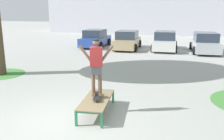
{
  "coord_description": "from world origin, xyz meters",
  "views": [
    {
      "loc": [
        3.23,
        -5.56,
        3.0
      ],
      "look_at": [
        0.69,
        2.25,
        1.0
      ],
      "focal_mm": 38.54,
      "sensor_mm": 36.0,
      "label": 1
    }
  ],
  "objects_px": {
    "car_tan": "(127,41)",
    "car_silver": "(205,43)",
    "skateboard": "(97,96)",
    "skate_box": "(97,100)",
    "car_white": "(165,41)",
    "car_blue": "(95,39)",
    "skater": "(96,63)"
  },
  "relations": [
    {
      "from": "skater",
      "to": "skate_box",
      "type": "bearing_deg",
      "value": -81.27
    },
    {
      "from": "skateboard",
      "to": "skate_box",
      "type": "bearing_deg",
      "value": -81.68
    },
    {
      "from": "car_tan",
      "to": "car_blue",
      "type": "bearing_deg",
      "value": 171.81
    },
    {
      "from": "car_blue",
      "to": "car_tan",
      "type": "relative_size",
      "value": 1.0
    },
    {
      "from": "skateboard",
      "to": "car_silver",
      "type": "xyz_separation_m",
      "value": [
        3.64,
        12.89,
        0.15
      ]
    },
    {
      "from": "car_silver",
      "to": "car_tan",
      "type": "bearing_deg",
      "value": -178.81
    },
    {
      "from": "skateboard",
      "to": "car_silver",
      "type": "distance_m",
      "value": 13.39
    },
    {
      "from": "car_white",
      "to": "car_silver",
      "type": "xyz_separation_m",
      "value": [
        2.99,
        -0.24,
        0.0
      ]
    },
    {
      "from": "car_tan",
      "to": "car_silver",
      "type": "relative_size",
      "value": 0.99
    },
    {
      "from": "skate_box",
      "to": "car_blue",
      "type": "bearing_deg",
      "value": 111.94
    },
    {
      "from": "skate_box",
      "to": "car_tan",
      "type": "relative_size",
      "value": 0.46
    },
    {
      "from": "skater",
      "to": "car_blue",
      "type": "bearing_deg",
      "value": 111.99
    },
    {
      "from": "skater",
      "to": "car_silver",
      "type": "bearing_deg",
      "value": 74.23
    },
    {
      "from": "skate_box",
      "to": "skateboard",
      "type": "bearing_deg",
      "value": 98.32
    },
    {
      "from": "car_blue",
      "to": "car_silver",
      "type": "height_order",
      "value": "same"
    },
    {
      "from": "skateboard",
      "to": "car_white",
      "type": "bearing_deg",
      "value": 87.17
    },
    {
      "from": "skate_box",
      "to": "car_silver",
      "type": "bearing_deg",
      "value": 74.31
    },
    {
      "from": "skate_box",
      "to": "skateboard",
      "type": "relative_size",
      "value": 2.42
    },
    {
      "from": "skate_box",
      "to": "car_blue",
      "type": "xyz_separation_m",
      "value": [
        -5.33,
        13.24,
        0.28
      ]
    },
    {
      "from": "skate_box",
      "to": "skater",
      "type": "relative_size",
      "value": 1.17
    },
    {
      "from": "skate_box",
      "to": "car_tan",
      "type": "height_order",
      "value": "car_tan"
    },
    {
      "from": "skater",
      "to": "car_tan",
      "type": "relative_size",
      "value": 0.39
    },
    {
      "from": "car_white",
      "to": "car_tan",
      "type": "bearing_deg",
      "value": -172.99
    },
    {
      "from": "skateboard",
      "to": "car_tan",
      "type": "xyz_separation_m",
      "value": [
        -2.34,
        12.76,
        0.15
      ]
    },
    {
      "from": "car_blue",
      "to": "car_white",
      "type": "xyz_separation_m",
      "value": [
        5.97,
        -0.06,
        0.0
      ]
    },
    {
      "from": "car_blue",
      "to": "car_white",
      "type": "distance_m",
      "value": 5.98
    },
    {
      "from": "skater",
      "to": "car_silver",
      "type": "height_order",
      "value": "skater"
    },
    {
      "from": "car_white",
      "to": "skate_box",
      "type": "bearing_deg",
      "value": -92.79
    },
    {
      "from": "skateboard",
      "to": "car_tan",
      "type": "distance_m",
      "value": 12.98
    },
    {
      "from": "car_blue",
      "to": "car_white",
      "type": "height_order",
      "value": "same"
    },
    {
      "from": "car_blue",
      "to": "car_tan",
      "type": "height_order",
      "value": "same"
    },
    {
      "from": "skate_box",
      "to": "car_white",
      "type": "relative_size",
      "value": 0.46
    }
  ]
}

